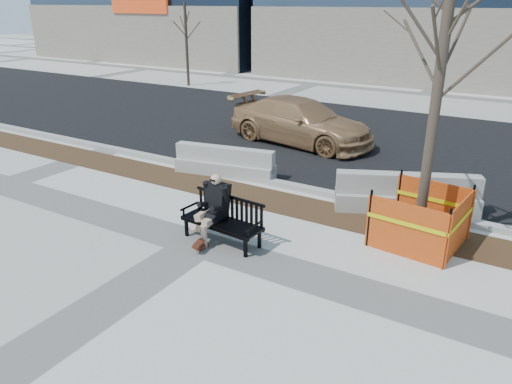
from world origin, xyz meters
The scene contains 11 objects.
ground centered at (0.00, 0.00, 0.00)m, with size 120.00×120.00×0.00m, color beige.
mulch_strip centered at (0.00, 2.60, 0.00)m, with size 40.00×1.20×0.02m, color #47301C.
asphalt_street centered at (0.00, 8.80, 0.00)m, with size 60.00×10.40×0.01m, color black.
curb centered at (0.00, 3.55, 0.06)m, with size 60.00×0.25×0.12m, color #9E9B93.
bench centered at (0.33, 0.30, 0.00)m, with size 1.67×0.60×0.89m, color black, non-canonical shape.
seated_man centered at (0.11, 0.37, 0.00)m, with size 0.56×0.94×1.31m, color black, non-canonical shape.
tree_fence centered at (3.57, 2.22, 0.00)m, with size 2.27×2.27×5.67m, color orange, non-canonical shape.
sedan centered at (-1.49, 7.38, 0.00)m, with size 2.00×4.91×1.42m, color #A6794E.
jersey_barrier_left centered at (-1.81, 3.51, 0.00)m, with size 2.73×0.55×0.78m, color #A7A49C, non-canonical shape.
jersey_barrier_right centered at (2.96, 3.60, 0.00)m, with size 3.07×0.61×0.88m, color #9C9A92, non-canonical shape.
far_tree_left centered at (-11.86, 14.61, 0.00)m, with size 1.71×1.71×4.61m, color #403429, non-canonical shape.
Camera 1 is at (5.23, -6.55, 4.35)m, focal length 34.14 mm.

